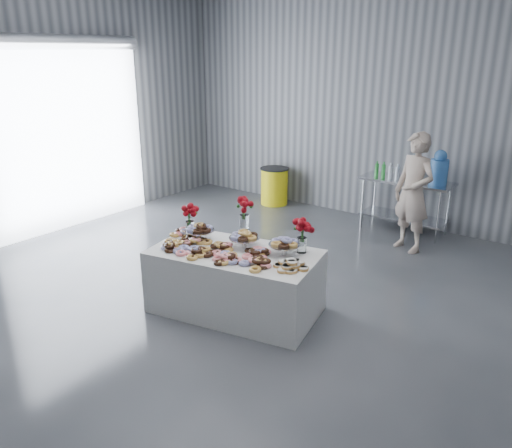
% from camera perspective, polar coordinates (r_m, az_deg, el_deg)
% --- Properties ---
extents(ground, '(9.00, 9.00, 0.00)m').
position_cam_1_polar(ground, '(6.04, -6.07, -9.75)').
color(ground, '#3B3E44').
rests_on(ground, ground).
extents(room_walls, '(8.04, 9.04, 4.02)m').
position_cam_1_polar(room_walls, '(5.55, -8.70, 16.16)').
color(room_walls, gray).
rests_on(room_walls, ground).
extents(display_table, '(2.07, 1.37, 0.75)m').
position_cam_1_polar(display_table, '(5.84, -2.41, -6.57)').
color(display_table, white).
rests_on(display_table, ground).
extents(prep_table, '(1.50, 0.60, 0.90)m').
position_cam_1_polar(prep_table, '(8.72, 16.69, 3.09)').
color(prep_table, silver).
rests_on(prep_table, ground).
extents(donut_mounds, '(1.93, 1.15, 0.09)m').
position_cam_1_polar(donut_mounds, '(5.64, -2.79, -2.89)').
color(donut_mounds, '#E7B154').
rests_on(donut_mounds, display_table).
extents(cake_stand_left, '(0.36, 0.36, 0.17)m').
position_cam_1_polar(cake_stand_left, '(6.02, -6.47, -0.58)').
color(cake_stand_left, silver).
rests_on(cake_stand_left, display_table).
extents(cake_stand_mid, '(0.36, 0.36, 0.17)m').
position_cam_1_polar(cake_stand_mid, '(5.74, -1.35, -1.44)').
color(cake_stand_mid, silver).
rests_on(cake_stand_mid, display_table).
extents(cake_stand_right, '(0.36, 0.36, 0.17)m').
position_cam_1_polar(cake_stand_right, '(5.55, 3.28, -2.21)').
color(cake_stand_right, silver).
rests_on(cake_stand_right, display_table).
extents(danish_pile, '(0.48, 0.48, 0.11)m').
position_cam_1_polar(danish_pile, '(5.26, 4.05, -4.48)').
color(danish_pile, silver).
rests_on(danish_pile, display_table).
extents(bouquet_left, '(0.26, 0.26, 0.42)m').
position_cam_1_polar(bouquet_left, '(6.15, -7.63, 1.35)').
color(bouquet_left, white).
rests_on(bouquet_left, display_table).
extents(bouquet_right, '(0.26, 0.26, 0.42)m').
position_cam_1_polar(bouquet_right, '(5.58, 5.32, -0.43)').
color(bouquet_right, white).
rests_on(bouquet_right, display_table).
extents(bouquet_center, '(0.26, 0.26, 0.57)m').
position_cam_1_polar(bouquet_center, '(5.88, -1.37, 1.51)').
color(bouquet_center, silver).
rests_on(bouquet_center, display_table).
extents(water_jug, '(0.28, 0.28, 0.55)m').
position_cam_1_polar(water_jug, '(8.44, 20.20, 5.93)').
color(water_jug, '#4187DF').
rests_on(water_jug, prep_table).
extents(drink_bottles, '(0.54, 0.08, 0.27)m').
position_cam_1_polar(drink_bottles, '(8.64, 14.73, 5.97)').
color(drink_bottles, '#268C33').
rests_on(drink_bottles, prep_table).
extents(person, '(0.78, 0.65, 1.81)m').
position_cam_1_polar(person, '(7.83, 17.55, 3.42)').
color(person, '#CC8C93').
rests_on(person, ground).
extents(trash_barrel, '(0.57, 0.57, 0.73)m').
position_cam_1_polar(trash_barrel, '(9.98, 2.11, 4.36)').
color(trash_barrel, yellow).
rests_on(trash_barrel, ground).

